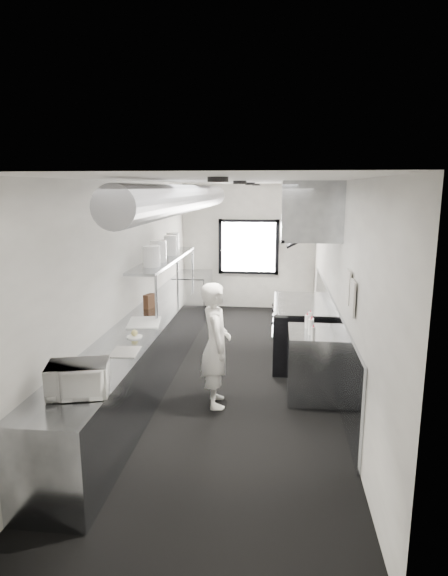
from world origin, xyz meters
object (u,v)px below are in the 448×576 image
(pass_shelf, at_px, (166,260))
(plate_stack_b, at_px, (158,251))
(squeeze_bottle_a, at_px, (313,333))
(bottle_station, at_px, (313,364))
(plate_stack_d, at_px, (173,242))
(deli_tub_a, at_px, (58,384))
(squeeze_bottle_d, at_px, (307,321))
(plate_stack_a, at_px, (152,256))
(squeeze_bottle_e, at_px, (310,319))
(far_work_table, at_px, (193,294))
(squeeze_bottle_c, at_px, (312,325))
(deli_tub_b, at_px, (85,364))
(knife_block, at_px, (149,301))
(small_plate, at_px, (135,337))
(plate_stack_c, at_px, (170,245))
(range, at_px, (300,331))
(cutting_board, at_px, (144,322))
(exhaust_hood, at_px, (308,209))
(microwave, at_px, (78,379))
(prep_counter, at_px, (145,352))
(squeeze_bottle_b, at_px, (311,327))
(line_cook, at_px, (216,345))

(pass_shelf, relative_size, plate_stack_b, 8.90)
(pass_shelf, distance_m, squeeze_bottle_a, 3.13)
(bottle_station, xyz_separation_m, plate_stack_d, (-2.37, 2.41, 1.29))
(deli_tub_a, distance_m, squeeze_bottle_d, 3.24)
(plate_stack_a, relative_size, squeeze_bottle_e, 1.63)
(far_work_table, distance_m, squeeze_bottle_c, 4.53)
(pass_shelf, height_order, plate_stack_d, plate_stack_d)
(squeeze_bottle_a, bearing_deg, deli_tub_b, -153.42)
(knife_block, height_order, squeeze_bottle_e, knife_block)
(small_plate, relative_size, squeeze_bottle_c, 1.12)
(pass_shelf, relative_size, plate_stack_c, 8.99)
(range, xyz_separation_m, plate_stack_b, (-2.24, -0.14, 1.27))
(knife_block, bearing_deg, plate_stack_a, -35.46)
(deli_tub_b, xyz_separation_m, cutting_board, (0.14, 1.67, -0.04))
(cutting_board, relative_size, squeeze_bottle_a, 3.47)
(exhaust_hood, bearing_deg, plate_stack_b, -176.59)
(microwave, height_order, deli_tub_a, microwave)
(microwave, distance_m, small_plate, 1.66)
(far_work_table, distance_m, squeeze_bottle_a, 4.84)
(prep_counter, relative_size, squeeze_bottle_a, 37.10)
(plate_stack_c, distance_m, squeeze_bottle_b, 3.23)
(pass_shelf, xyz_separation_m, deli_tub_b, (-0.08, -3.24, -0.59))
(pass_shelf, height_order, far_work_table, pass_shelf)
(plate_stack_a, bearing_deg, line_cook, -46.30)
(small_plate, relative_size, plate_stack_c, 0.58)
(microwave, xyz_separation_m, plate_stack_d, (-0.15, 4.56, 0.70))
(plate_stack_d, bearing_deg, squeeze_bottle_a, -49.76)
(deli_tub_b, relative_size, squeeze_bottle_d, 0.75)
(prep_counter, height_order, bottle_station, same)
(bottle_station, relative_size, squeeze_bottle_b, 4.57)
(far_work_table, distance_m, squeeze_bottle_b, 4.65)
(prep_counter, bearing_deg, deli_tub_a, -94.11)
(exhaust_hood, xyz_separation_m, microwave, (-2.17, -3.55, -1.34))
(line_cook, xyz_separation_m, squeeze_bottle_e, (1.19, 0.62, 0.20))
(cutting_board, xyz_separation_m, squeeze_bottle_c, (2.25, -0.11, 0.08))
(squeeze_bottle_d, height_order, squeeze_bottle_e, squeeze_bottle_e)
(range, distance_m, squeeze_bottle_a, 1.82)
(deli_tub_b, bearing_deg, exhaust_hood, 51.13)
(squeeze_bottle_c, bearing_deg, cutting_board, 177.14)
(pass_shelf, relative_size, squeeze_bottle_c, 17.27)
(squeeze_bottle_e, bearing_deg, squeeze_bottle_c, -89.74)
(deli_tub_a, height_order, squeeze_bottle_e, squeeze_bottle_e)
(bottle_station, height_order, deli_tub_b, deli_tub_b)
(range, distance_m, knife_block, 2.42)
(cutting_board, height_order, squeeze_bottle_c, squeeze_bottle_c)
(far_work_table, xyz_separation_m, plate_stack_d, (-0.07, -1.49, 1.29))
(line_cook, xyz_separation_m, deli_tub_b, (-1.19, -1.19, 0.16))
(bottle_station, xyz_separation_m, microwave, (-2.23, -2.15, 0.60))
(bottle_station, bearing_deg, cutting_board, 176.86)
(bottle_station, xyz_separation_m, squeeze_bottle_b, (-0.06, -0.14, 0.55))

